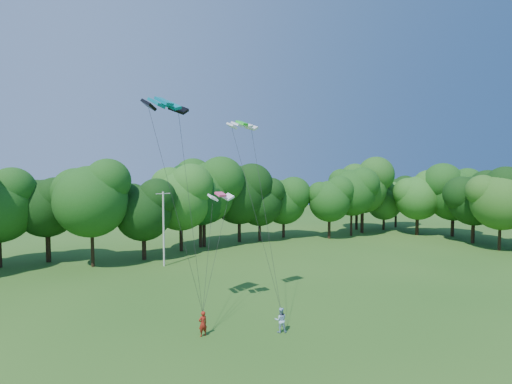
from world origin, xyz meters
TOP-DOWN VIEW (x-y plane):
  - utility_pole at (-1.16, 29.64)m, footprint 1.69×0.32m
  - kite_flyer_left at (-4.22, 9.86)m, footprint 0.67×0.49m
  - kite_flyer_right at (0.67, 7.84)m, footprint 1.04×0.95m
  - kite_teal at (-5.79, 12.80)m, footprint 3.49×2.51m
  - kite_green at (0.43, 13.17)m, footprint 2.54×1.49m
  - kite_pink at (-1.22, 13.58)m, footprint 1.95×0.97m
  - tree_back_center at (6.36, 37.59)m, footprint 9.40×9.40m
  - tree_back_east at (34.93, 35.67)m, footprint 8.87×8.87m
  - tree_flank_east at (40.76, 15.90)m, footprint 8.35×8.35m

SIDE VIEW (x-z plane):
  - kite_flyer_left at x=-4.22m, z-range 0.00..1.70m
  - kite_flyer_right at x=0.67m, z-range 0.00..1.73m
  - utility_pole at x=-1.16m, z-range 0.11..8.61m
  - tree_flank_east at x=40.76m, z-range 1.51..13.66m
  - tree_back_east at x=34.93m, z-range 1.60..14.51m
  - tree_back_center at x=6.36m, z-range 1.70..15.38m
  - kite_pink at x=-1.22m, z-range 9.03..9.38m
  - kite_green at x=0.43m, z-range 14.50..14.96m
  - kite_teal at x=-5.79m, z-range 15.47..16.22m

